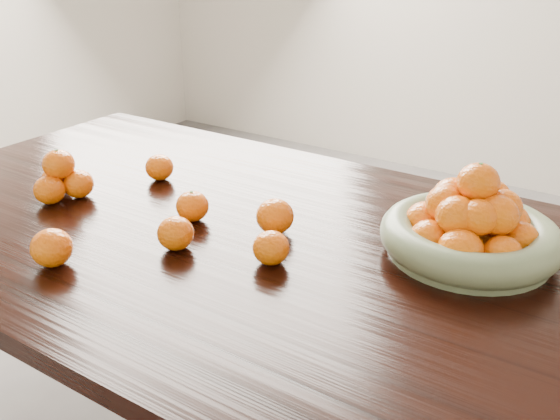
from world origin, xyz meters
The scene contains 9 objects.
dining_table centered at (0.00, 0.00, 0.66)m, with size 2.00×1.00×0.75m.
fruit_bowl centered at (0.33, 0.15, 0.81)m, with size 0.34×0.34×0.19m.
orange_pyramid centered at (-0.55, -0.09, 0.80)m, with size 0.14×0.13×0.12m.
loose_orange_0 centered at (-0.22, -0.02, 0.78)m, with size 0.07×0.07×0.07m, color orange.
loose_orange_1 centered at (-0.31, -0.31, 0.79)m, with size 0.08×0.08×0.07m, color orange.
loose_orange_2 centered at (0.03, -0.08, 0.78)m, with size 0.07×0.07×0.07m, color orange.
loose_orange_3 centered at (-0.44, 0.12, 0.78)m, with size 0.07×0.07×0.07m, color orange.
loose_orange_4 centered at (-0.04, 0.03, 0.79)m, with size 0.08×0.08×0.07m, color orange.
loose_orange_5 centered at (-0.16, -0.14, 0.78)m, with size 0.07×0.07×0.07m, color orange.
Camera 1 is at (0.61, -0.94, 1.33)m, focal length 40.00 mm.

